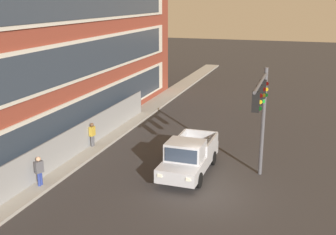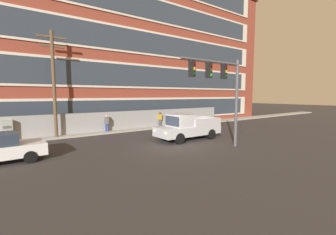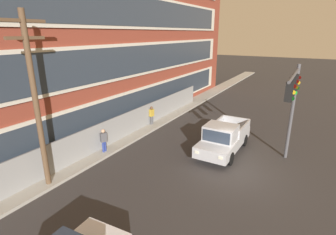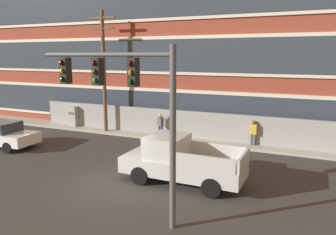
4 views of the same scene
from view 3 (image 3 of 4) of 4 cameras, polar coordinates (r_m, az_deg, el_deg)
The scene contains 8 objects.
ground_plane at distance 15.41m, azimuth 14.23°, elevation -11.78°, with size 160.00×160.00×0.00m, color #333030.
sidewalk_building_side at distance 19.00m, azimuth -11.00°, elevation -5.39°, with size 80.00×1.82×0.16m, color #9E9B93.
chain_link_fence at distance 19.26m, azimuth -9.99°, elevation -2.06°, with size 24.79×0.06×1.96m.
traffic_signal_mast at distance 15.50m, azimuth 25.45°, elevation 4.07°, with size 4.95×0.43×5.83m.
pickup_truck_silver at distance 17.43m, azimuth 11.94°, elevation -4.49°, with size 5.41×2.21×2.05m.
utility_pole_near_corner at distance 13.54m, azimuth -26.96°, elevation 3.82°, with size 2.09×0.26×8.49m.
pedestrian_near_cabinet at distance 17.32m, azimuth -13.82°, elevation -4.73°, with size 0.47×0.39×1.69m.
pedestrian_by_fence at distance 21.93m, azimuth -3.57°, elevation 0.61°, with size 0.43×0.29×1.69m.
Camera 3 is at (-13.08, -3.19, 7.50)m, focal length 28.00 mm.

